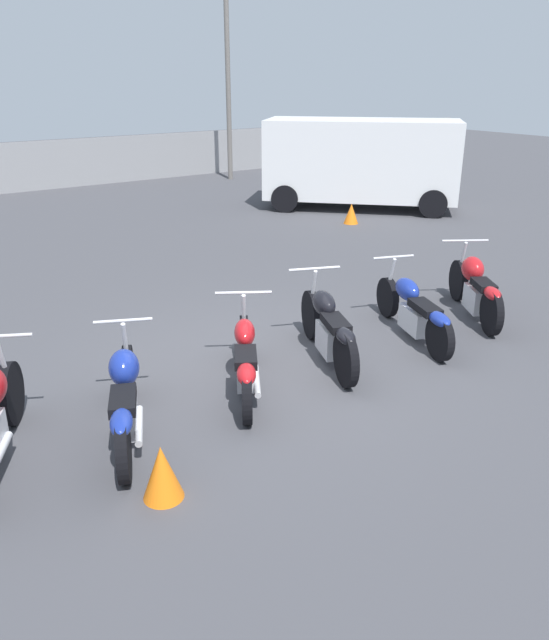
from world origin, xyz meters
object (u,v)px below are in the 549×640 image
Objects in this scene: motorcycle_slot_2 at (246,359)px; traffic_cone_near at (162,472)px; light_pole_left at (226,9)px; traffic_cone_far at (351,214)px; motorcycle_slot_1 at (125,398)px; motorcycle_slot_3 at (328,328)px; motorcycle_slot_4 at (414,310)px; parked_van at (361,160)px; motorcycle_slot_5 at (476,288)px.

motorcycle_slot_2 is 2.05m from traffic_cone_near.
traffic_cone_far is at bearing -98.59° from light_pole_left.
motorcycle_slot_3 is at bearing 28.83° from motorcycle_slot_1.
parked_van is at bearing 73.03° from motorcycle_slot_4.
light_pole_left is 17.90m from traffic_cone_near.
light_pole_left is 14.93m from motorcycle_slot_4.
motorcycle_slot_3 is at bearing -163.31° from motorcycle_slot_4.
motorcycle_slot_2 is at bearing 37.26° from traffic_cone_near.
motorcycle_slot_1 is at bearing -145.95° from motorcycle_slot_5.
parked_van is at bearing 42.11° from traffic_cone_far.
motorcycle_slot_2 is at bearing 29.90° from motorcycle_slot_1.
light_pole_left is 5.00× the size of motorcycle_slot_5.
light_pole_left is 4.52× the size of motorcycle_slot_1.
motorcycle_slot_5 is 6.27m from traffic_cone_far.
light_pole_left reaches higher than motorcycle_slot_5.
motorcycle_slot_2 is at bearing -147.39° from motorcycle_slot_5.
motorcycle_slot_2 is at bearing 176.46° from parked_van.
motorcycle_slot_1 is 4.18m from motorcycle_slot_4.
motorcycle_slot_2 is 0.89× the size of motorcycle_slot_4.
motorcycle_slot_1 is at bearing 172.30° from parked_van.
motorcycle_slot_2 is 4.02m from motorcycle_slot_5.
motorcycle_slot_4 is (1.42, -0.09, -0.04)m from motorcycle_slot_3.
motorcycle_slot_5 is at bearing -105.90° from light_pole_left.
motorcycle_slot_4 is at bearing -111.06° from light_pole_left.
motorcycle_slot_3 is at bearing 24.36° from traffic_cone_near.
motorcycle_slot_5 is (2.76, -0.05, 0.00)m from motorcycle_slot_3.
motorcycle_slot_5 is 3.78× the size of traffic_cone_far.
motorcycle_slot_3 is at bearing -116.40° from light_pole_left.
light_pole_left is 16.91m from motorcycle_slot_1.
motorcycle_slot_3 is at bearing -148.75° from motorcycle_slot_5.
motorcycle_slot_1 is 5.51m from motorcycle_slot_5.
motorcycle_slot_5 is at bearing 22.29° from motorcycle_slot_4.
motorcycle_slot_4 is (-5.08, -13.19, -4.82)m from light_pole_left.
traffic_cone_far is at bearing 75.88° from motorcycle_slot_4.
motorcycle_slot_3 is at bearing -133.63° from traffic_cone_far.
motorcycle_slot_5 is (5.51, 0.17, 0.02)m from motorcycle_slot_1.
light_pole_left is 9.04m from traffic_cone_far.
light_pole_left is at bearing 81.41° from traffic_cone_far.
parked_van is at bearing 72.30° from motorcycle_slot_2.
motorcycle_slot_1 is 1.49m from motorcycle_slot_2.
motorcycle_slot_5 is (4.02, 0.02, 0.05)m from motorcycle_slot_2.
light_pole_left is 4.54× the size of motorcycle_slot_3.
light_pole_left is at bearing 56.88° from traffic_cone_near.
motorcycle_slot_5 is at bearing 26.04° from motorcycle_slot_1.
parked_van reaches higher than motorcycle_slot_4.
motorcycle_slot_5 reaches higher than motorcycle_slot_2.
motorcycle_slot_5 is at bearing -114.71° from traffic_cone_far.
motorcycle_slot_3 is 0.41× the size of parked_van.
traffic_cone_near is at bearing -143.79° from motorcycle_slot_4.
motorcycle_slot_4 is 0.43× the size of parked_van.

